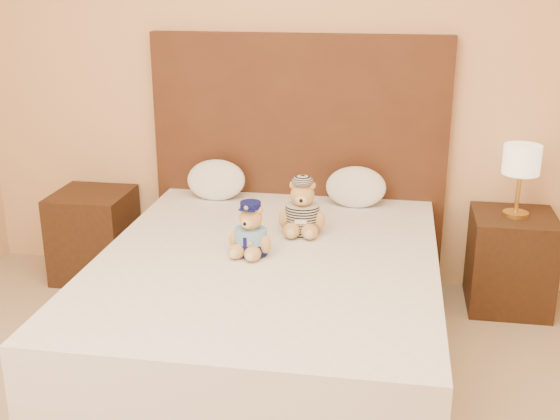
# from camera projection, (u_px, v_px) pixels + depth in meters

# --- Properties ---
(bed) EXTENTS (1.60, 2.00, 0.55)m
(bed) POSITION_uv_depth(u_px,v_px,m) (268.00, 308.00, 3.42)
(bed) COLOR white
(bed) RESTS_ON ground
(headboard) EXTENTS (1.75, 0.08, 1.50)m
(headboard) POSITION_uv_depth(u_px,v_px,m) (298.00, 161.00, 4.21)
(headboard) COLOR #4A2716
(headboard) RESTS_ON ground
(nightstand_left) EXTENTS (0.45, 0.45, 0.55)m
(nightstand_left) POSITION_uv_depth(u_px,v_px,m) (94.00, 235.00, 4.37)
(nightstand_left) COLOR #371E11
(nightstand_left) RESTS_ON ground
(nightstand_right) EXTENTS (0.45, 0.45, 0.55)m
(nightstand_right) POSITION_uv_depth(u_px,v_px,m) (510.00, 261.00, 3.97)
(nightstand_right) COLOR #371E11
(nightstand_right) RESTS_ON ground
(lamp) EXTENTS (0.20, 0.20, 0.40)m
(lamp) POSITION_uv_depth(u_px,v_px,m) (521.00, 163.00, 3.79)
(lamp) COLOR gold
(lamp) RESTS_ON nightstand_right
(teddy_police) EXTENTS (0.27, 0.26, 0.26)m
(teddy_police) POSITION_uv_depth(u_px,v_px,m) (251.00, 229.00, 3.31)
(teddy_police) COLOR tan
(teddy_police) RESTS_ON bed
(teddy_prisoner) EXTENTS (0.26, 0.25, 0.28)m
(teddy_prisoner) POSITION_uv_depth(u_px,v_px,m) (302.00, 207.00, 3.58)
(teddy_prisoner) COLOR tan
(teddy_prisoner) RESTS_ON bed
(pillow_left) EXTENTS (0.35, 0.23, 0.25)m
(pillow_left) POSITION_uv_depth(u_px,v_px,m) (216.00, 178.00, 4.14)
(pillow_left) COLOR white
(pillow_left) RESTS_ON bed
(pillow_right) EXTENTS (0.34, 0.22, 0.24)m
(pillow_right) POSITION_uv_depth(u_px,v_px,m) (356.00, 185.00, 4.01)
(pillow_right) COLOR white
(pillow_right) RESTS_ON bed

